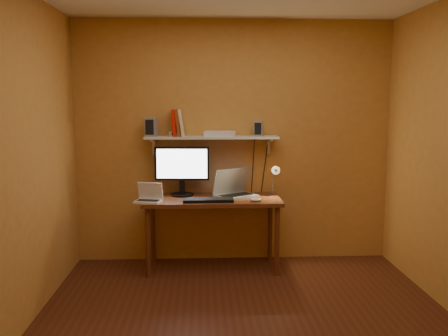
{
  "coord_description": "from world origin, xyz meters",
  "views": [
    {
      "loc": [
        -0.34,
        -3.51,
        1.73
      ],
      "look_at": [
        -0.12,
        1.18,
        1.08
      ],
      "focal_mm": 38.0,
      "sensor_mm": 36.0,
      "label": 1
    }
  ],
  "objects_px": {
    "shelf_camera": "(173,134)",
    "desk": "(212,206)",
    "speaker_right": "(259,128)",
    "laptop": "(234,189)",
    "wall_shelf": "(212,138)",
    "keyboard": "(208,200)",
    "speaker_left": "(151,127)",
    "desk_lamp": "(274,176)",
    "monitor": "(182,168)",
    "mouse": "(256,200)",
    "netbook": "(149,197)",
    "router": "(220,134)"
  },
  "relations": [
    {
      "from": "desk",
      "to": "laptop",
      "type": "height_order",
      "value": "laptop"
    },
    {
      "from": "monitor",
      "to": "laptop",
      "type": "height_order",
      "value": "monitor"
    },
    {
      "from": "netbook",
      "to": "desk_lamp",
      "type": "height_order",
      "value": "desk_lamp"
    },
    {
      "from": "speaker_right",
      "to": "router",
      "type": "distance_m",
      "value": 0.41
    },
    {
      "from": "keyboard",
      "to": "laptop",
      "type": "bearing_deg",
      "value": 42.99
    },
    {
      "from": "shelf_camera",
      "to": "desk",
      "type": "bearing_deg",
      "value": -19.0
    },
    {
      "from": "mouse",
      "to": "speaker_left",
      "type": "relative_size",
      "value": 0.55
    },
    {
      "from": "speaker_right",
      "to": "keyboard",
      "type": "bearing_deg",
      "value": -129.99
    },
    {
      "from": "desk",
      "to": "shelf_camera",
      "type": "bearing_deg",
      "value": 161.0
    },
    {
      "from": "shelf_camera",
      "to": "router",
      "type": "bearing_deg",
      "value": 6.85
    },
    {
      "from": "monitor",
      "to": "speaker_left",
      "type": "height_order",
      "value": "speaker_left"
    },
    {
      "from": "mouse",
      "to": "desk_lamp",
      "type": "bearing_deg",
      "value": 60.89
    },
    {
      "from": "keyboard",
      "to": "shelf_camera",
      "type": "distance_m",
      "value": 0.79
    },
    {
      "from": "router",
      "to": "desk_lamp",
      "type": "bearing_deg",
      "value": -7.08
    },
    {
      "from": "monitor",
      "to": "keyboard",
      "type": "height_order",
      "value": "monitor"
    },
    {
      "from": "wall_shelf",
      "to": "shelf_camera",
      "type": "height_order",
      "value": "shelf_camera"
    },
    {
      "from": "wall_shelf",
      "to": "router",
      "type": "distance_m",
      "value": 0.1
    },
    {
      "from": "desk",
      "to": "router",
      "type": "height_order",
      "value": "router"
    },
    {
      "from": "desk",
      "to": "wall_shelf",
      "type": "distance_m",
      "value": 0.72
    },
    {
      "from": "mouse",
      "to": "keyboard",
      "type": "bearing_deg",
      "value": -176.87
    },
    {
      "from": "wall_shelf",
      "to": "netbook",
      "type": "height_order",
      "value": "wall_shelf"
    },
    {
      "from": "desk",
      "to": "laptop",
      "type": "xyz_separation_m",
      "value": [
        0.23,
        0.09,
        0.16
      ]
    },
    {
      "from": "shelf_camera",
      "to": "router",
      "type": "height_order",
      "value": "shelf_camera"
    },
    {
      "from": "wall_shelf",
      "to": "keyboard",
      "type": "bearing_deg",
      "value": -96.73
    },
    {
      "from": "wall_shelf",
      "to": "speaker_left",
      "type": "height_order",
      "value": "speaker_left"
    },
    {
      "from": "speaker_right",
      "to": "shelf_camera",
      "type": "height_order",
      "value": "speaker_right"
    },
    {
      "from": "monitor",
      "to": "router",
      "type": "bearing_deg",
      "value": 9.33
    },
    {
      "from": "keyboard",
      "to": "mouse",
      "type": "bearing_deg",
      "value": -3.94
    },
    {
      "from": "monitor",
      "to": "speaker_right",
      "type": "distance_m",
      "value": 0.91
    },
    {
      "from": "speaker_right",
      "to": "shelf_camera",
      "type": "relative_size",
      "value": 1.66
    },
    {
      "from": "wall_shelf",
      "to": "speaker_right",
      "type": "relative_size",
      "value": 8.81
    },
    {
      "from": "wall_shelf",
      "to": "router",
      "type": "relative_size",
      "value": 4.33
    },
    {
      "from": "netbook",
      "to": "speaker_left",
      "type": "relative_size",
      "value": 1.43
    },
    {
      "from": "speaker_left",
      "to": "speaker_right",
      "type": "relative_size",
      "value": 1.25
    },
    {
      "from": "speaker_left",
      "to": "shelf_camera",
      "type": "relative_size",
      "value": 2.07
    },
    {
      "from": "laptop",
      "to": "desk_lamp",
      "type": "height_order",
      "value": "desk_lamp"
    },
    {
      "from": "laptop",
      "to": "speaker_left",
      "type": "relative_size",
      "value": 2.5
    },
    {
      "from": "netbook",
      "to": "router",
      "type": "xyz_separation_m",
      "value": [
        0.72,
        0.35,
        0.6
      ]
    },
    {
      "from": "desk",
      "to": "mouse",
      "type": "height_order",
      "value": "mouse"
    },
    {
      "from": "netbook",
      "to": "mouse",
      "type": "bearing_deg",
      "value": 11.1
    },
    {
      "from": "mouse",
      "to": "desk_lamp",
      "type": "distance_m",
      "value": 0.44
    },
    {
      "from": "desk_lamp",
      "to": "shelf_camera",
      "type": "relative_size",
      "value": 3.92
    },
    {
      "from": "laptop",
      "to": "desk",
      "type": "bearing_deg",
      "value": 169.78
    },
    {
      "from": "keyboard",
      "to": "shelf_camera",
      "type": "bearing_deg",
      "value": 139.43
    },
    {
      "from": "netbook",
      "to": "speaker_left",
      "type": "distance_m",
      "value": 0.75
    },
    {
      "from": "speaker_left",
      "to": "speaker_right",
      "type": "xyz_separation_m",
      "value": [
        1.12,
        0.02,
        -0.02
      ]
    },
    {
      "from": "netbook",
      "to": "speaker_right",
      "type": "distance_m",
      "value": 1.35
    },
    {
      "from": "desk",
      "to": "speaker_left",
      "type": "distance_m",
      "value": 1.04
    },
    {
      "from": "monitor",
      "to": "shelf_camera",
      "type": "xyz_separation_m",
      "value": [
        -0.08,
        -0.02,
        0.36
      ]
    },
    {
      "from": "speaker_left",
      "to": "desk",
      "type": "bearing_deg",
      "value": -2.42
    }
  ]
}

